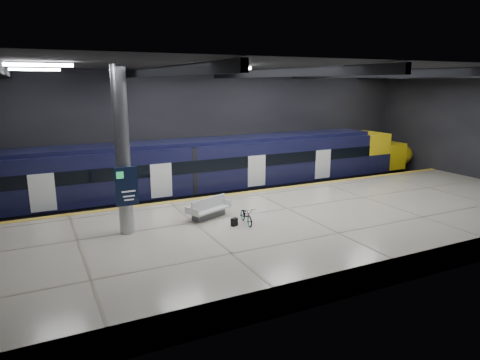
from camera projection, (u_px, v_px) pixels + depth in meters
ground at (277, 223)px, 22.66m from camera, size 30.00×30.00×0.00m
room_shell at (279, 115)px, 21.38m from camera, size 30.10×16.10×8.05m
platform at (304, 228)px, 20.35m from camera, size 30.00×11.00×1.10m
safety_strip at (253, 192)px, 24.81m from camera, size 30.00×0.40×0.01m
rails at (233, 197)px, 27.45m from camera, size 30.00×1.52×0.16m
train at (229, 168)px, 26.90m from camera, size 29.40×2.84×3.79m
bench at (209, 211)px, 20.00m from camera, size 2.35×1.66×0.96m
bicycle at (246, 215)px, 19.10m from camera, size 0.72×1.55×0.78m
pannier_bag at (234, 222)px, 18.89m from camera, size 0.35×0.28×0.35m
info_column at (123, 154)px, 17.31m from camera, size 0.90×0.78×6.90m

